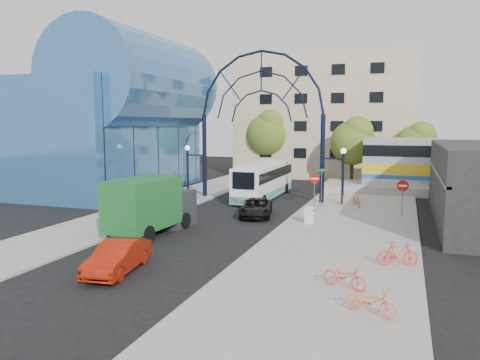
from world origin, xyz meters
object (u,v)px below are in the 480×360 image
at_px(tree_north_c, 417,144).
at_px(bike_near_a, 343,199).
at_px(green_truck, 152,205).
at_px(red_sedan, 118,257).
at_px(bike_far_a, 345,276).
at_px(tree_north_a, 354,140).
at_px(do_not_enter_sign, 403,189).
at_px(tree_north_b, 269,132).
at_px(city_bus, 264,180).
at_px(sandwich_board, 309,214).
at_px(bike_near_b, 357,200).
at_px(bike_far_b, 398,254).
at_px(black_suv, 256,208).
at_px(street_name_sign, 321,179).
at_px(stop_sign, 315,182).
at_px(gateway_arch, 261,95).

bearing_deg(tree_north_c, bike_near_a, -110.58).
bearing_deg(green_truck, red_sedan, -67.24).
bearing_deg(bike_far_a, tree_north_a, 26.38).
bearing_deg(do_not_enter_sign, tree_north_b, 126.74).
relative_size(tree_north_c, city_bus, 0.62).
height_order(sandwich_board, bike_near_b, sandwich_board).
distance_m(tree_north_b, red_sedan, 36.26).
distance_m(tree_north_c, bike_far_b, 29.45).
bearing_deg(bike_near_a, tree_north_b, 116.13).
height_order(tree_north_b, bike_far_b, tree_north_b).
bearing_deg(black_suv, red_sedan, -111.01).
distance_m(street_name_sign, black_suv, 6.36).
height_order(stop_sign, city_bus, city_bus).
relative_size(street_name_sign, bike_near_a, 1.84).
xyz_separation_m(tree_north_b, bike_near_a, (10.61, -16.36, -4.75)).
bearing_deg(green_truck, stop_sign, 60.52).
height_order(tree_north_b, bike_near_b, tree_north_b).
xyz_separation_m(tree_north_a, bike_near_a, (0.61, -12.36, -4.09)).
relative_size(tree_north_a, city_bus, 0.66).
distance_m(street_name_sign, bike_far_b, 15.09).
height_order(street_name_sign, bike_near_b, street_name_sign).
distance_m(green_truck, bike_near_a, 15.73).
xyz_separation_m(stop_sign, tree_north_b, (-8.68, 17.93, 3.27)).
height_order(sandwich_board, bike_near_a, sandwich_board).
xyz_separation_m(city_bus, bike_far_a, (9.29, -20.45, -0.93)).
bearing_deg(city_bus, stop_sign, -35.03).
height_order(gateway_arch, tree_north_c, gateway_arch).
xyz_separation_m(city_bus, red_sedan, (-0.08, -21.37, -0.83)).
height_order(street_name_sign, green_truck, green_truck).
xyz_separation_m(sandwich_board, tree_north_a, (0.52, 19.95, 3.86)).
relative_size(street_name_sign, tree_north_c, 0.43).
xyz_separation_m(tree_north_a, tree_north_b, (-10.00, 4.00, 0.66)).
height_order(sandwich_board, city_bus, city_bus).
xyz_separation_m(city_bus, bike_far_b, (11.13, -16.78, -0.86)).
distance_m(tree_north_a, tree_north_c, 6.33).
bearing_deg(red_sedan, tree_north_a, 70.10).
bearing_deg(stop_sign, green_truck, -123.58).
xyz_separation_m(do_not_enter_sign, green_truck, (-13.55, -9.08, -0.35)).
height_order(tree_north_c, bike_near_b, tree_north_c).
distance_m(tree_north_a, red_sedan, 32.66).
xyz_separation_m(black_suv, red_sedan, (-1.92, -13.41, 0.07)).
bearing_deg(street_name_sign, do_not_enter_sign, -24.16).
xyz_separation_m(tree_north_c, bike_near_b, (-4.34, -14.99, -3.68)).
bearing_deg(bike_near_a, city_bus, 157.53).
relative_size(sandwich_board, tree_north_a, 0.14).
height_order(do_not_enter_sign, bike_near_a, do_not_enter_sign).
bearing_deg(do_not_enter_sign, bike_near_b, 137.60).
bearing_deg(stop_sign, city_bus, 144.86).
bearing_deg(red_sedan, do_not_enter_sign, 46.09).
distance_m(gateway_arch, stop_sign, 8.37).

